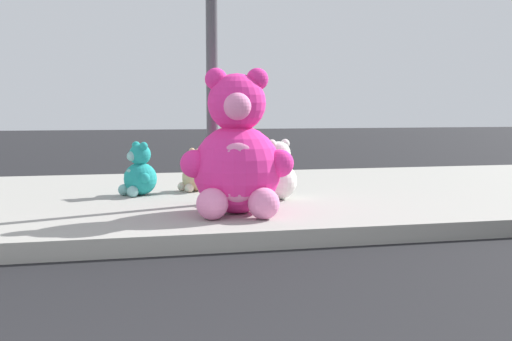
{
  "coord_description": "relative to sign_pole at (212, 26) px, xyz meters",
  "views": [
    {
      "loc": [
        0.09,
        -1.42,
        1.07
      ],
      "look_at": [
        1.24,
        3.6,
        0.55
      ],
      "focal_mm": 43.08,
      "sensor_mm": 36.0,
      "label": 1
    }
  ],
  "objects": [
    {
      "name": "sign_pole",
      "position": [
        0.0,
        0.0,
        0.0
      ],
      "size": [
        0.56,
        0.11,
        3.2
      ],
      "color": "#4C4C51",
      "rests_on": "sidewalk"
    },
    {
      "name": "sidewalk",
      "position": [
        -1.0,
        0.8,
        -1.77
      ],
      "size": [
        28.0,
        4.4,
        0.15
      ],
      "primitive_type": "cube",
      "color": "#9E9B93",
      "rests_on": "ground_plane"
    },
    {
      "name": "plush_teal",
      "position": [
        -0.67,
        0.77,
        -1.47
      ],
      "size": [
        0.41,
        0.4,
        0.57
      ],
      "color": "teal",
      "rests_on": "sidewalk"
    },
    {
      "name": "plush_tan",
      "position": [
        -0.06,
        0.98,
        -1.51
      ],
      "size": [
        0.34,
        0.35,
        0.48
      ],
      "color": "tan",
      "rests_on": "sidewalk"
    },
    {
      "name": "plush_pink_large",
      "position": [
        0.12,
        -0.59,
        -1.19
      ],
      "size": [
        0.97,
        0.89,
        1.27
      ],
      "color": "#F22D93",
      "rests_on": "sidewalk"
    },
    {
      "name": "plush_white",
      "position": [
        0.69,
        0.17,
        -1.45
      ],
      "size": [
        0.44,
        0.44,
        0.61
      ],
      "color": "white",
      "rests_on": "sidewalk"
    }
  ]
}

